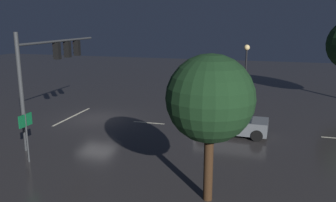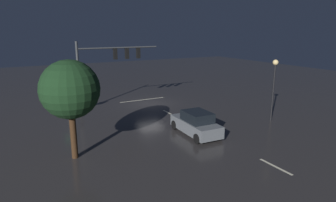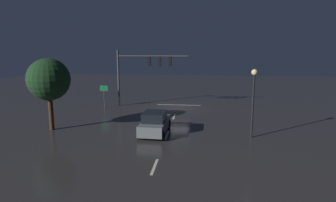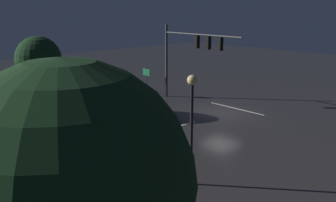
# 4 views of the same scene
# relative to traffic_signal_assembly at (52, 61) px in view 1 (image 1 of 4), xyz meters

# --- Properties ---
(ground_plane) EXTENTS (80.00, 80.00, 0.00)m
(ground_plane) POSITION_rel_traffic_signal_assembly_xyz_m (-3.78, 0.69, -4.47)
(ground_plane) COLOR #2D2B2B
(traffic_signal_assembly) EXTENTS (7.87, 0.47, 6.26)m
(traffic_signal_assembly) POSITION_rel_traffic_signal_assembly_xyz_m (0.00, 0.00, 0.00)
(traffic_signal_assembly) COLOR #383A3D
(traffic_signal_assembly) RESTS_ON ground_plane
(lane_dash_far) EXTENTS (0.16, 2.20, 0.01)m
(lane_dash_far) POSITION_rel_traffic_signal_assembly_xyz_m (-3.78, 4.69, -4.46)
(lane_dash_far) COLOR beige
(lane_dash_far) RESTS_ON ground_plane
(lane_dash_mid) EXTENTS (0.16, 2.20, 0.01)m
(lane_dash_mid) POSITION_rel_traffic_signal_assembly_xyz_m (-3.78, 10.69, -4.46)
(lane_dash_mid) COLOR beige
(lane_dash_mid) RESTS_ON ground_plane
(stop_bar) EXTENTS (5.00, 0.16, 0.01)m
(stop_bar) POSITION_rel_traffic_signal_assembly_xyz_m (-3.78, -1.18, -4.46)
(stop_bar) COLOR beige
(stop_bar) RESTS_ON ground_plane
(car_approaching) EXTENTS (2.05, 4.43, 1.70)m
(car_approaching) POSITION_rel_traffic_signal_assembly_xyz_m (-2.82, 10.36, -3.67)
(car_approaching) COLOR slate
(car_approaching) RESTS_ON ground_plane
(street_lamp_left_kerb) EXTENTS (0.44, 0.44, 4.98)m
(street_lamp_left_kerb) POSITION_rel_traffic_signal_assembly_xyz_m (-9.98, 10.62, -0.97)
(street_lamp_left_kerb) COLOR black
(street_lamp_left_kerb) RESTS_ON ground_plane
(route_sign) EXTENTS (0.90, 0.09, 2.49)m
(route_sign) POSITION_rel_traffic_signal_assembly_xyz_m (4.24, 1.17, -2.67)
(route_sign) COLOR #383A3D
(route_sign) RESTS_ON ground_plane
(tree_right_near) EXTENTS (3.30, 3.30, 5.69)m
(tree_right_near) POSITION_rel_traffic_signal_assembly_xyz_m (5.52, 10.26, -0.45)
(tree_right_near) COLOR #382314
(tree_right_near) RESTS_ON ground_plane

